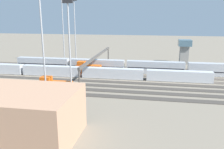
# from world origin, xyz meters

# --- Properties ---
(ground_plane) EXTENTS (400.00, 400.00, 0.00)m
(ground_plane) POSITION_xyz_m (0.00, 0.00, 0.00)
(ground_plane) COLOR #756B5B
(track_bed_0) EXTENTS (140.00, 2.80, 0.12)m
(track_bed_0) POSITION_xyz_m (0.00, -20.00, 0.06)
(track_bed_0) COLOR #4C443D
(track_bed_0) RESTS_ON ground_plane
(track_bed_1) EXTENTS (140.00, 2.80, 0.12)m
(track_bed_1) POSITION_xyz_m (0.00, -15.00, 0.06)
(track_bed_1) COLOR #4C443D
(track_bed_1) RESTS_ON ground_plane
(track_bed_2) EXTENTS (140.00, 2.80, 0.12)m
(track_bed_2) POSITION_xyz_m (0.00, -10.00, 0.06)
(track_bed_2) COLOR #3D3833
(track_bed_2) RESTS_ON ground_plane
(track_bed_3) EXTENTS (140.00, 2.80, 0.12)m
(track_bed_3) POSITION_xyz_m (0.00, -5.00, 0.06)
(track_bed_3) COLOR #4C443D
(track_bed_3) RESTS_ON ground_plane
(track_bed_4) EXTENTS (140.00, 2.80, 0.12)m
(track_bed_4) POSITION_xyz_m (0.00, 0.00, 0.06)
(track_bed_4) COLOR #4C443D
(track_bed_4) RESTS_ON ground_plane
(track_bed_5) EXTENTS (140.00, 2.80, 0.12)m
(track_bed_5) POSITION_xyz_m (0.00, 5.00, 0.06)
(track_bed_5) COLOR #3D3833
(track_bed_5) RESTS_ON ground_plane
(track_bed_6) EXTENTS (140.00, 2.80, 0.12)m
(track_bed_6) POSITION_xyz_m (0.00, 10.00, 0.06)
(track_bed_6) COLOR #3D3833
(track_bed_6) RESTS_ON ground_plane
(track_bed_7) EXTENTS (140.00, 2.80, 0.12)m
(track_bed_7) POSITION_xyz_m (0.00, 15.00, 0.06)
(track_bed_7) COLOR #3D3833
(track_bed_7) RESTS_ON ground_plane
(track_bed_8) EXTENTS (140.00, 2.80, 0.12)m
(track_bed_8) POSITION_xyz_m (0.00, 20.00, 0.06)
(track_bed_8) COLOR #3D3833
(track_bed_8) RESTS_ON ground_plane
(train_on_track_3) EXTENTS (10.00, 3.00, 5.00)m
(train_on_track_3) POSITION_xyz_m (13.27, -5.00, 2.16)
(train_on_track_3) COLOR #D85914
(train_on_track_3) RESTS_ON ground_plane
(train_on_track_8) EXTENTS (10.00, 3.00, 5.00)m
(train_on_track_8) POSITION_xyz_m (16.61, 20.00, 2.16)
(train_on_track_8) COLOR #D85914
(train_on_track_8) RESTS_ON ground_plane
(train_on_track_2) EXTENTS (95.60, 3.06, 5.00)m
(train_on_track_2) POSITION_xyz_m (-1.37, -10.00, 2.60)
(train_on_track_2) COLOR #B7BABF
(train_on_track_2) RESTS_ON ground_plane
(train_on_track_4) EXTENTS (95.60, 3.00, 3.80)m
(train_on_track_4) POSITION_xyz_m (14.45, 0.00, 2.02)
(train_on_track_4) COLOR silver
(train_on_track_4) RESTS_ON ground_plane
(light_mast_0) EXTENTS (2.80, 0.70, 30.82)m
(light_mast_0) POSITION_xyz_m (24.53, -23.76, 19.29)
(light_mast_0) COLOR #9EA0A5
(light_mast_0) RESTS_ON ground_plane
(light_mast_1) EXTENTS (2.80, 0.70, 31.71)m
(light_mast_1) POSITION_xyz_m (17.67, 23.87, 19.77)
(light_mast_1) COLOR #9EA0A5
(light_mast_1) RESTS_ON ground_plane
(light_mast_2) EXTENTS (2.80, 0.70, 33.04)m
(light_mast_2) POSITION_xyz_m (30.07, -22.80, 20.48)
(light_mast_2) COLOR #9EA0A5
(light_mast_2) RESTS_ON ground_plane
(light_mast_3) EXTENTS (2.80, 0.70, 27.33)m
(light_mast_3) POSITION_xyz_m (10.47, 22.57, 17.40)
(light_mast_3) COLOR #9EA0A5
(light_mast_3) RESTS_ON ground_plane
(signal_gantry) EXTENTS (0.70, 45.00, 8.80)m
(signal_gantry) POSITION_xyz_m (8.16, 0.00, 7.80)
(signal_gantry) COLOR #4C4742
(signal_gantry) RESTS_ON ground_plane
(control_tower) EXTENTS (6.00, 6.00, 11.72)m
(control_tower) POSITION_xyz_m (-27.34, -33.17, 6.92)
(control_tower) COLOR gray
(control_tower) RESTS_ON ground_plane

